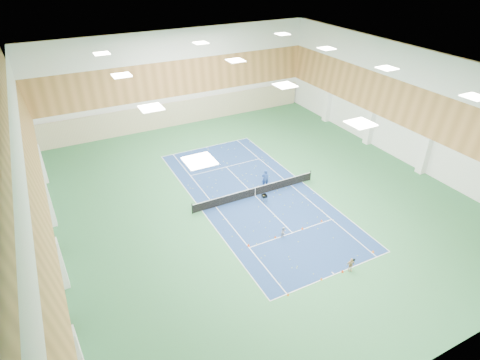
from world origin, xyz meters
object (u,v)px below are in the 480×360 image
coach (265,178)px  child_apron (351,265)px  tennis_net (255,191)px  child_court (284,232)px  ball_cart (264,198)px

coach → child_apron: coach is taller
tennis_net → child_court: 6.56m
ball_cart → child_court: bearing=-96.7°
coach → child_court: bearing=89.9°
tennis_net → coach: 1.96m
tennis_net → ball_cart: 1.32m
ball_cart → coach: bearing=64.4°
tennis_net → ball_cart: size_ratio=16.01×
child_apron → ball_cart: child_apron is taller
child_apron → ball_cart: 10.83m
tennis_net → coach: size_ratio=6.58×
tennis_net → child_apron: 12.13m
coach → child_apron: (-0.39, -13.04, -0.39)m
tennis_net → coach: (1.65, 0.97, 0.42)m
child_court → child_apron: size_ratio=0.83×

